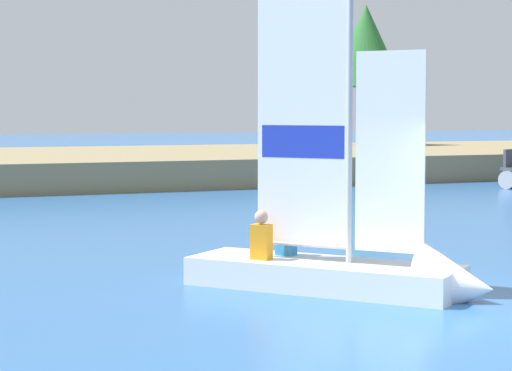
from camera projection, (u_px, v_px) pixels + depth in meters
The scene contains 4 objects.
ground_plane at pixel (510, 319), 12.25m from camera, with size 200.00×200.00×0.00m, color #2D609E.
shore_bank at pixel (69, 166), 37.20m from camera, with size 80.00×13.97×0.98m, color #897A56.
shoreline_tree_centre at pixel (366, 46), 46.05m from camera, with size 3.54×3.54×6.53m.
sailboat at pixel (367, 265), 13.93m from camera, with size 3.78×4.19×5.58m.
Camera 1 is at (-7.49, -10.00, 2.58)m, focal length 69.28 mm.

